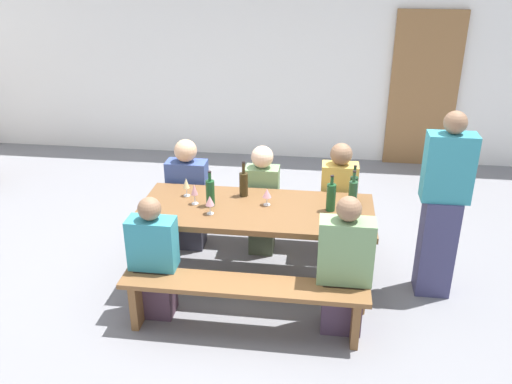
{
  "coord_description": "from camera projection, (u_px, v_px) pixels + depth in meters",
  "views": [
    {
      "loc": [
        0.56,
        -4.19,
        2.8
      ],
      "look_at": [
        0.0,
        0.0,
        0.9
      ],
      "focal_mm": 38.07,
      "sensor_mm": 36.0,
      "label": 1
    }
  ],
  "objects": [
    {
      "name": "back_wall",
      "position": [
        289.0,
        44.0,
        7.46
      ],
      "size": [
        14.0,
        0.2,
        3.2
      ],
      "primitive_type": "cube",
      "color": "white",
      "rests_on": "ground"
    },
    {
      "name": "wine_bottle_2",
      "position": [
        353.0,
        193.0,
        4.68
      ],
      "size": [
        0.08,
        0.08,
        0.33
      ],
      "color": "#234C2D",
      "rests_on": "tasting_table"
    },
    {
      "name": "standing_host",
      "position": [
        442.0,
        210.0,
        4.54
      ],
      "size": [
        0.39,
        0.24,
        1.65
      ],
      "rotation": [
        0.0,
        0.0,
        3.14
      ],
      "color": "#3C3B64",
      "rests_on": "ground"
    },
    {
      "name": "wine_bottle_3",
      "position": [
        331.0,
        197.0,
        4.6
      ],
      "size": [
        0.08,
        0.08,
        0.32
      ],
      "color": "#194723",
      "rests_on": "tasting_table"
    },
    {
      "name": "wine_glass_2",
      "position": [
        194.0,
        190.0,
        4.72
      ],
      "size": [
        0.06,
        0.06,
        0.19
      ],
      "color": "silver",
      "rests_on": "tasting_table"
    },
    {
      "name": "wooden_door",
      "position": [
        423.0,
        91.0,
        7.33
      ],
      "size": [
        0.9,
        0.06,
        2.1
      ],
      "primitive_type": "cube",
      "color": "olive",
      "rests_on": "ground"
    },
    {
      "name": "tasting_table",
      "position": [
        256.0,
        216.0,
        4.73
      ],
      "size": [
        2.03,
        0.85,
        0.75
      ],
      "color": "brown",
      "rests_on": "ground"
    },
    {
      "name": "bench_near",
      "position": [
        244.0,
        294.0,
        4.2
      ],
      "size": [
        1.93,
        0.3,
        0.45
      ],
      "color": "brown",
      "rests_on": "ground"
    },
    {
      "name": "ground_plane",
      "position": [
        256.0,
        281.0,
        5.0
      ],
      "size": [
        24.0,
        24.0,
        0.0
      ],
      "primitive_type": "plane",
      "color": "slate"
    },
    {
      "name": "wine_glass_1",
      "position": [
        267.0,
        194.0,
        4.7
      ],
      "size": [
        0.08,
        0.08,
        0.15
      ],
      "color": "silver",
      "rests_on": "tasting_table"
    },
    {
      "name": "seated_guest_far_2",
      "position": [
        338.0,
        203.0,
        5.2
      ],
      "size": [
        0.34,
        0.24,
        1.17
      ],
      "rotation": [
        0.0,
        0.0,
        -1.57
      ],
      "color": "#3A2C42",
      "rests_on": "ground"
    },
    {
      "name": "wine_bottle_4",
      "position": [
        244.0,
        184.0,
        4.88
      ],
      "size": [
        0.08,
        0.08,
        0.33
      ],
      "color": "#332814",
      "rests_on": "tasting_table"
    },
    {
      "name": "wine_glass_0",
      "position": [
        186.0,
        184.0,
        4.88
      ],
      "size": [
        0.06,
        0.06,
        0.17
      ],
      "color": "silver",
      "rests_on": "tasting_table"
    },
    {
      "name": "seated_guest_far_0",
      "position": [
        188.0,
        197.0,
        5.39
      ],
      "size": [
        0.39,
        0.24,
        1.14
      ],
      "rotation": [
        0.0,
        0.0,
        -1.57
      ],
      "color": "#312F3B",
      "rests_on": "ground"
    },
    {
      "name": "seated_guest_near_0",
      "position": [
        154.0,
        261.0,
        4.37
      ],
      "size": [
        0.38,
        0.24,
        1.06
      ],
      "rotation": [
        0.0,
        0.0,
        1.57
      ],
      "color": "#47303E",
      "rests_on": "ground"
    },
    {
      "name": "seated_guest_far_1",
      "position": [
        262.0,
        201.0,
        5.3
      ],
      "size": [
        0.32,
        0.24,
        1.11
      ],
      "rotation": [
        0.0,
        0.0,
        -1.57
      ],
      "color": "#464F38",
      "rests_on": "ground"
    },
    {
      "name": "wine_bottle_1",
      "position": [
        354.0,
        188.0,
        4.78
      ],
      "size": [
        0.07,
        0.07,
        0.34
      ],
      "color": "#143319",
      "rests_on": "tasting_table"
    },
    {
      "name": "wine_glass_3",
      "position": [
        210.0,
        201.0,
        4.54
      ],
      "size": [
        0.08,
        0.08,
        0.17
      ],
      "color": "silver",
      "rests_on": "tasting_table"
    },
    {
      "name": "seated_guest_near_1",
      "position": [
        344.0,
        270.0,
        4.17
      ],
      "size": [
        0.42,
        0.24,
        1.16
      ],
      "rotation": [
        0.0,
        0.0,
        1.57
      ],
      "color": "#473349",
      "rests_on": "ground"
    },
    {
      "name": "wine_bottle_0",
      "position": [
        210.0,
        193.0,
        4.69
      ],
      "size": [
        0.08,
        0.08,
        0.32
      ],
      "color": "#194723",
      "rests_on": "tasting_table"
    },
    {
      "name": "bench_far",
      "position": [
        265.0,
        212.0,
        5.51
      ],
      "size": [
        1.93,
        0.3,
        0.45
      ],
      "color": "brown",
      "rests_on": "ground"
    }
  ]
}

